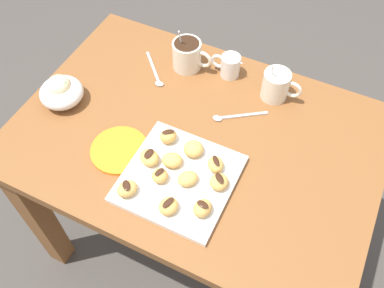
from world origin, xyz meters
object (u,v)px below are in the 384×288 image
(beignet_3, at_px, (168,206))
(beignet_1, at_px, (168,136))
(dining_table, at_px, (196,161))
(beignet_5, at_px, (127,189))
(beignet_2, at_px, (172,160))
(beignet_4, at_px, (202,208))
(beignet_0, at_px, (188,179))
(beignet_8, at_px, (160,176))
(beignet_9, at_px, (149,157))
(cream_pitcher_white, at_px, (230,65))
(saucer_orange_left, at_px, (119,150))
(beignet_7, at_px, (194,149))
(beignet_10, at_px, (219,182))
(beignet_6, at_px, (216,164))
(coffee_mug_cream_left, at_px, (188,54))
(ice_cream_bowl, at_px, (61,91))
(pastry_plate_square, at_px, (179,178))
(coffee_mug_cream_right, at_px, (277,85))

(beignet_3, bearing_deg, beignet_1, 117.83)
(dining_table, distance_m, beignet_5, 0.31)
(beignet_2, bearing_deg, beignet_4, -35.22)
(beignet_0, relative_size, beignet_3, 1.06)
(beignet_8, distance_m, beignet_9, 0.06)
(cream_pitcher_white, height_order, saucer_orange_left, cream_pitcher_white)
(beignet_1, xyz_separation_m, beignet_3, (0.10, -0.19, -0.00))
(dining_table, xyz_separation_m, beignet_7, (0.02, -0.07, 0.17))
(beignet_9, bearing_deg, beignet_5, -91.86)
(beignet_0, distance_m, beignet_4, 0.09)
(beignet_1, distance_m, beignet_3, 0.21)
(beignet_2, relative_size, beignet_10, 1.11)
(beignet_5, height_order, beignet_6, same)
(coffee_mug_cream_left, bearing_deg, beignet_5, -81.57)
(beignet_2, bearing_deg, coffee_mug_cream_left, 110.25)
(cream_pitcher_white, relative_size, ice_cream_bowl, 0.81)
(saucer_orange_left, bearing_deg, beignet_8, -14.59)
(pastry_plate_square, bearing_deg, coffee_mug_cream_left, 113.32)
(coffee_mug_cream_left, height_order, beignet_3, coffee_mug_cream_left)
(beignet_2, height_order, beignet_10, beignet_10)
(dining_table, relative_size, beignet_0, 19.03)
(beignet_7, bearing_deg, beignet_10, -31.70)
(beignet_6, bearing_deg, saucer_orange_left, -168.08)
(ice_cream_bowl, bearing_deg, beignet_4, -16.76)
(coffee_mug_cream_right, xyz_separation_m, beignet_2, (-0.16, -0.36, -0.02))
(beignet_5, relative_size, beignet_10, 1.09)
(dining_table, xyz_separation_m, beignet_2, (-0.01, -0.12, 0.17))
(cream_pitcher_white, height_order, beignet_7, cream_pitcher_white)
(coffee_mug_cream_right, distance_m, beignet_4, 0.45)
(beignet_3, xyz_separation_m, beignet_6, (0.05, 0.16, -0.00))
(dining_table, xyz_separation_m, saucer_orange_left, (-0.16, -0.14, 0.14))
(dining_table, height_order, beignet_6, beignet_6)
(pastry_plate_square, bearing_deg, cream_pitcher_white, 94.82)
(dining_table, distance_m, pastry_plate_square, 0.21)
(coffee_mug_cream_right, xyz_separation_m, beignet_1, (-0.20, -0.30, -0.01))
(beignet_8, bearing_deg, pastry_plate_square, 34.33)
(ice_cream_bowl, xyz_separation_m, beignet_8, (0.40, -0.12, -0.01))
(beignet_9, bearing_deg, coffee_mug_cream_right, 60.32)
(beignet_1, distance_m, beignet_2, 0.08)
(beignet_8, bearing_deg, beignet_10, 19.11)
(cream_pitcher_white, xyz_separation_m, saucer_orange_left, (-0.15, -0.40, -0.03))
(beignet_4, height_order, beignet_6, beignet_4)
(coffee_mug_cream_left, relative_size, beignet_5, 2.72)
(coffee_mug_cream_left, bearing_deg, beignet_4, -59.77)
(ice_cream_bowl, distance_m, beignet_5, 0.39)
(saucer_orange_left, bearing_deg, beignet_3, -26.77)
(beignet_8, bearing_deg, cream_pitcher_white, 89.25)
(cream_pitcher_white, xyz_separation_m, beignet_1, (-0.04, -0.32, -0.00))
(beignet_3, bearing_deg, ice_cream_bowl, 157.27)
(cream_pitcher_white, distance_m, beignet_3, 0.51)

